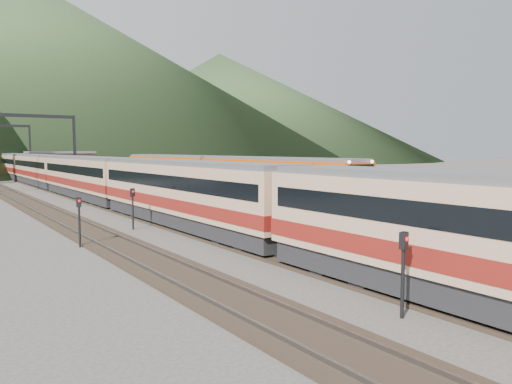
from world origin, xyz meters
TOP-DOWN VIEW (x-y plane):
  - track_main at (0.00, 40.00)m, footprint 2.60×200.00m
  - track_far at (-5.00, 40.00)m, footprint 2.60×200.00m
  - track_second at (11.50, 40.00)m, footprint 2.60×200.00m
  - platform at (5.60, 38.00)m, footprint 8.00×100.00m
  - gantry_near at (-2.85, 55.00)m, footprint 9.55×0.25m
  - station_shed at (5.60, 78.00)m, footprint 9.40×4.40m
  - hill_b at (30.00, 230.00)m, footprint 220.00×220.00m
  - hill_c at (110.00, 210.00)m, footprint 160.00×160.00m
  - main_train at (0.00, 44.11)m, footprint 2.81×96.54m
  - second_train at (11.50, 41.89)m, footprint 2.82×38.48m
  - short_signal_a at (-2.06, 8.09)m, footprint 0.25×0.20m
  - short_signal_b at (-2.67, 25.90)m, footprint 0.26×0.22m
  - short_signal_c at (-6.42, 22.49)m, footprint 0.25×0.21m

SIDE VIEW (x-z plane):
  - track_main at x=0.00m, z-range -0.05..0.18m
  - track_far at x=-5.00m, z-range -0.05..0.18m
  - track_second at x=11.50m, z-range -0.05..0.18m
  - platform at x=5.60m, z-range 0.00..1.00m
  - short_signal_a at x=-2.06m, z-range 0.33..2.60m
  - short_signal_b at x=-2.67m, z-range 0.33..2.60m
  - short_signal_c at x=-6.42m, z-range 0.33..2.60m
  - main_train at x=0.00m, z-range 0.23..3.66m
  - second_train at x=11.50m, z-range 0.23..3.68m
  - station_shed at x=5.60m, z-range 1.02..4.12m
  - gantry_near at x=-2.85m, z-range 1.59..9.59m
  - hill_c at x=110.00m, z-range 0.00..50.00m
  - hill_b at x=30.00m, z-range 0.00..75.00m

